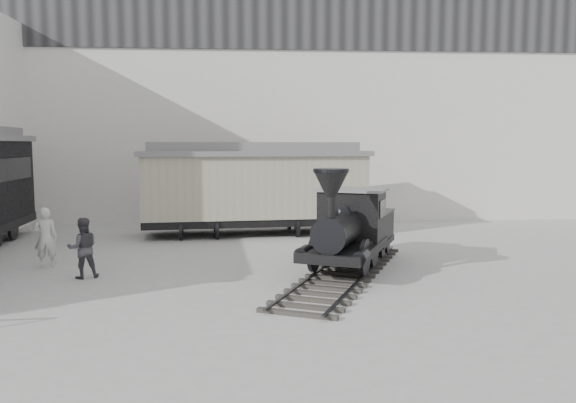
{
  "coord_description": "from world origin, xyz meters",
  "views": [
    {
      "loc": [
        -0.99,
        -12.53,
        3.67
      ],
      "look_at": [
        0.14,
        3.75,
        2.0
      ],
      "focal_mm": 35.0,
      "sensor_mm": 36.0,
      "label": 1
    }
  ],
  "objects": [
    {
      "name": "ground",
      "position": [
        0.0,
        0.0,
        0.0
      ],
      "size": [
        90.0,
        90.0,
        0.0
      ],
      "primitive_type": "plane",
      "color": "#9E9E9B"
    },
    {
      "name": "north_wall",
      "position": [
        0.0,
        14.98,
        5.55
      ],
      "size": [
        34.0,
        2.51,
        11.0
      ],
      "color": "silver",
      "rests_on": "ground"
    },
    {
      "name": "locomotive",
      "position": [
        1.89,
        3.4,
        1.1
      ],
      "size": [
        5.09,
        8.43,
        2.97
      ],
      "rotation": [
        0.0,
        0.0,
        -0.42
      ],
      "color": "black",
      "rests_on": "ground"
    },
    {
      "name": "boxcar",
      "position": [
        -0.77,
        10.23,
        1.97
      ],
      "size": [
        9.39,
        3.72,
        3.75
      ],
      "rotation": [
        0.0,
        0.0,
        0.1
      ],
      "color": "black",
      "rests_on": "ground"
    },
    {
      "name": "visitor_a",
      "position": [
        -7.07,
        4.46,
        0.9
      ],
      "size": [
        0.73,
        0.56,
        1.8
      ],
      "primitive_type": "imported",
      "rotation": [
        0.0,
        0.0,
        3.35
      ],
      "color": "silver",
      "rests_on": "ground"
    },
    {
      "name": "visitor_b",
      "position": [
        -5.56,
        2.99,
        0.84
      ],
      "size": [
        0.99,
        0.88,
        1.67
      ],
      "primitive_type": "imported",
      "rotation": [
        0.0,
        0.0,
        3.51
      ],
      "color": "#3D3B41",
      "rests_on": "ground"
    }
  ]
}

